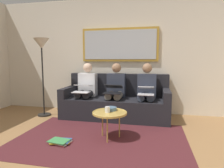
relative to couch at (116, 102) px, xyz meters
The scene contains 15 objects.
wall_rear 1.10m from the couch, 90.00° to the right, with size 6.00×0.12×2.60m, color beige.
area_rug 1.30m from the couch, 90.00° to the left, with size 2.60×1.80×0.01m, color #4C1E23.
couch is the anchor object (origin of this frame).
framed_mirror 1.30m from the couch, 90.00° to the right, with size 1.73×0.05×0.75m.
coffee_table 1.23m from the couch, 96.34° to the left, with size 0.53×0.53×0.43m.
cup 1.25m from the couch, 94.88° to the left, with size 0.07×0.07×0.09m, color silver.
bowl 1.12m from the couch, 96.49° to the left, with size 0.19×0.19×0.05m, color slate.
person_left 0.71m from the couch, behind, with size 0.38×0.58×1.14m.
laptop_silver 0.78m from the couch, 154.18° to the left, with size 0.30×0.35×0.15m.
person_middle 0.31m from the couch, 90.00° to the left, with size 0.38×0.58×1.14m.
laptop_black 0.44m from the couch, 90.00° to the left, with size 0.34×0.38×0.17m.
person_right 0.71m from the couch, ahead, with size 0.38×0.58×1.14m.
laptop_white 0.78m from the couch, 26.07° to the left, with size 0.33×0.36×0.15m.
magazine_stack 1.66m from the couch, 71.13° to the left, with size 0.32×0.28×0.05m.
standing_lamp 1.90m from the couch, ahead, with size 0.32×0.32×1.66m.
Camera 1 is at (-0.78, 1.94, 1.20)m, focal length 31.49 mm.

